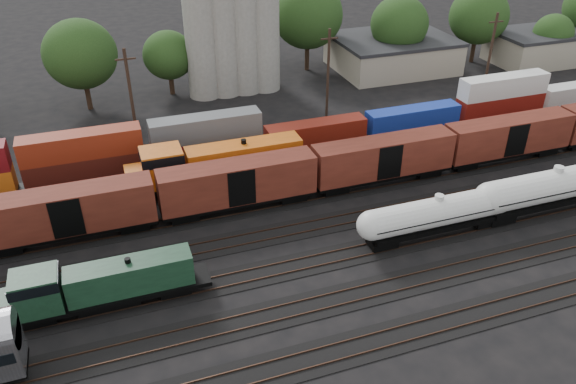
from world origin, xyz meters
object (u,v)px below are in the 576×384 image
object	(u,v)px
orange_locomotive	(212,164)
tank_car_a	(437,214)
green_locomotive	(93,286)
grain_silo	(230,14)

from	to	relation	value
orange_locomotive	tank_car_a	bearing A→B (deg)	-41.49
tank_car_a	orange_locomotive	size ratio (longest dim) A/B	0.78
green_locomotive	orange_locomotive	world-z (taller)	orange_locomotive
orange_locomotive	green_locomotive	bearing A→B (deg)	-129.58
green_locomotive	tank_car_a	world-z (taller)	green_locomotive
tank_car_a	grain_silo	xyz separation A→B (m)	(-8.04, 41.00, 8.82)
orange_locomotive	grain_silo	size ratio (longest dim) A/B	0.69
green_locomotive	tank_car_a	distance (m)	29.36
orange_locomotive	grain_silo	world-z (taller)	grain_silo
grain_silo	orange_locomotive	bearing A→B (deg)	-108.94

